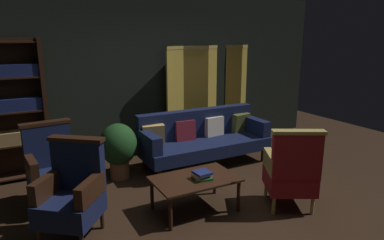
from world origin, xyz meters
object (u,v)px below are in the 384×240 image
at_px(folding_screen, 213,94).
at_px(potted_plant, 118,147).
at_px(book_tan_leather, 202,175).
at_px(book_navy_cloth, 202,173).
at_px(armchair_gilt_accent, 292,170).
at_px(armchair_wing_right, 52,167).
at_px(velvet_couch, 203,137).
at_px(coffee_table, 195,182).
at_px(armchair_wing_left, 72,192).
at_px(book_green_cloth, 202,178).
at_px(bookshelf, 13,109).

distance_m(folding_screen, potted_plant, 2.33).
relative_size(book_tan_leather, book_navy_cloth, 1.14).
height_order(armchair_gilt_accent, book_navy_cloth, armchair_gilt_accent).
bearing_deg(armchair_gilt_accent, potted_plant, 130.20).
height_order(armchair_gilt_accent, armchair_wing_right, same).
height_order(armchair_gilt_accent, book_tan_leather, armchair_gilt_accent).
xyz_separation_m(velvet_couch, coffee_table, (-0.87, -1.33, -0.08)).
relative_size(potted_plant, book_navy_cloth, 4.44).
relative_size(armchair_gilt_accent, armchair_wing_left, 1.00).
height_order(armchair_wing_right, book_navy_cloth, armchair_wing_right).
xyz_separation_m(armchair_wing_left, potted_plant, (0.85, 1.24, -0.01)).
bearing_deg(velvet_couch, armchair_wing_left, -152.09).
xyz_separation_m(potted_plant, book_green_cloth, (0.59, -1.45, -0.05)).
height_order(bookshelf, armchair_wing_left, bookshelf).
xyz_separation_m(bookshelf, book_navy_cloth, (1.89, -2.14, -0.56)).
distance_m(armchair_gilt_accent, book_tan_leather, 1.09).
height_order(bookshelf, velvet_couch, bookshelf).
distance_m(book_tan_leather, book_navy_cloth, 0.03).
bearing_deg(bookshelf, armchair_wing_left, -76.90).
bearing_deg(armchair_gilt_accent, velvet_couch, 95.96).
xyz_separation_m(folding_screen, armchair_wing_right, (-3.08, -1.23, -0.50)).
xyz_separation_m(armchair_gilt_accent, armchair_wing_left, (-2.44, 0.63, 0.00)).
distance_m(bookshelf, coffee_table, 2.85).
height_order(coffee_table, book_navy_cloth, book_navy_cloth).
xyz_separation_m(bookshelf, book_tan_leather, (1.89, -2.14, -0.59)).
height_order(folding_screen, bookshelf, bookshelf).
height_order(potted_plant, book_green_cloth, potted_plant).
bearing_deg(velvet_couch, book_green_cloth, -120.10).
xyz_separation_m(coffee_table, book_tan_leather, (0.06, -0.07, 0.09)).
xyz_separation_m(bookshelf, armchair_gilt_accent, (2.89, -2.57, -0.57)).
height_order(bookshelf, armchair_gilt_accent, bookshelf).
bearing_deg(armchair_wing_left, bookshelf, 103.10).
xyz_separation_m(potted_plant, book_navy_cloth, (0.59, -1.45, 0.02)).
bearing_deg(armchair_wing_right, bookshelf, 107.65).
distance_m(folding_screen, armchair_gilt_accent, 2.80).
xyz_separation_m(book_tan_leather, book_navy_cloth, (0.00, 0.00, 0.03)).
relative_size(armchair_wing_right, book_navy_cloth, 5.51).
xyz_separation_m(bookshelf, coffee_table, (1.83, -2.07, -0.69)).
distance_m(potted_plant, book_green_cloth, 1.56).
distance_m(armchair_wing_left, book_tan_leather, 1.46).
xyz_separation_m(armchair_wing_left, armchair_wing_right, (-0.10, 0.84, 0.00)).
bearing_deg(potted_plant, armchair_gilt_accent, -49.80).
height_order(armchair_wing_left, book_navy_cloth, armchair_wing_left).
xyz_separation_m(armchair_gilt_accent, potted_plant, (-1.59, 1.88, -0.01)).
relative_size(bookshelf, coffee_table, 2.05).
distance_m(bookshelf, armchair_gilt_accent, 3.91).
relative_size(coffee_table, book_tan_leather, 4.65).
relative_size(folding_screen, armchair_gilt_accent, 2.02).
relative_size(velvet_couch, armchair_wing_right, 2.04).
height_order(velvet_couch, coffee_table, velvet_couch).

